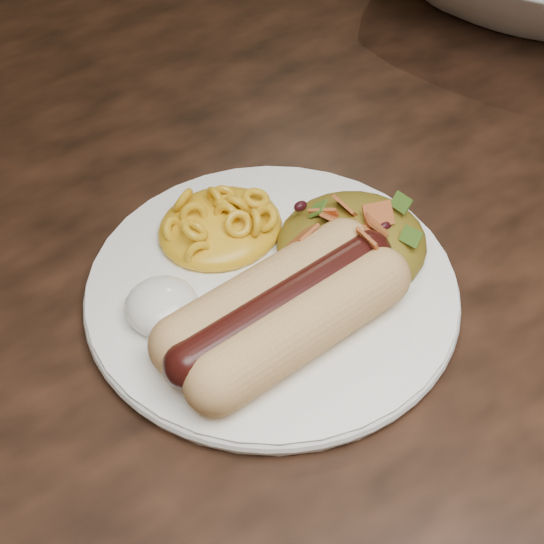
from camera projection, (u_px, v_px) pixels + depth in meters
table at (158, 351)px, 0.59m from camera, size 1.60×0.90×0.75m
plate at (272, 290)px, 0.50m from camera, size 0.22×0.22×0.01m
hotdog at (284, 309)px, 0.45m from camera, size 0.13×0.07×0.03m
mac_and_cheese at (219, 214)px, 0.51m from camera, size 0.09×0.08×0.03m
sour_cream at (161, 301)px, 0.46m from camera, size 0.06×0.06×0.03m
taco_salad at (353, 233)px, 0.50m from camera, size 0.09×0.09×0.04m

